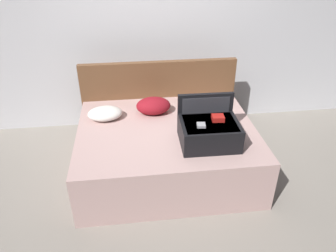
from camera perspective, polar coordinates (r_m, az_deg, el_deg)
The scene contains 7 objects.
ground_plane at distance 3.57m, azimuth 0.58°, elevation -11.62°, with size 12.00×12.00×0.00m, color gray.
back_wall at distance 4.42m, azimuth -2.31°, elevation 16.25°, with size 8.00×0.10×2.60m, color silver.
bed at distance 3.70m, azimuth -0.22°, elevation -4.20°, with size 1.93×1.54×0.57m, color #BC9993.
headboard at distance 4.28m, azimuth -1.55°, elevation 4.60°, with size 1.97×0.08×1.04m, color brown.
hard_case_large at distance 3.27m, azimuth 7.15°, elevation -0.67°, with size 0.58×0.49×0.44m.
pillow_near_headboard at distance 3.77m, azimuth -10.93°, elevation 2.17°, with size 0.39×0.28×0.14m, color white.
pillow_center_head at distance 3.81m, azimuth -2.57°, elevation 3.55°, with size 0.40×0.28×0.20m, color maroon.
Camera 1 is at (-0.36, -2.61, 2.41)m, focal length 34.92 mm.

